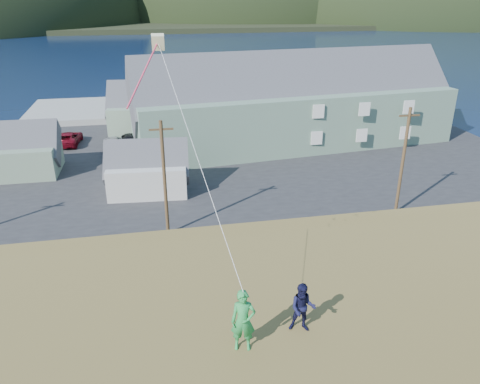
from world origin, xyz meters
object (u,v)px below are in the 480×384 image
Objects in this scene: shed_white at (148,169)px; kite_flyer_navy at (303,308)px; wharf at (124,109)px; shed_palegreen_near at (13,152)px; lodge at (294,102)px; shed_palegreen_far at (156,109)px; kite_flyer_green at (243,321)px.

shed_white is 28.95m from kite_flyer_navy.
wharf is at bearing 100.18° from shed_white.
kite_flyer_navy reaches higher than shed_palegreen_near.
kite_flyer_navy is at bearing -76.71° from shed_white.
lodge is 19.94m from shed_white.
shed_white is 4.82× the size of kite_flyer_navy.
shed_palegreen_far is at bearing 41.74° from shed_palegreen_near.
lodge is at bearing -20.34° from shed_palegreen_far.
lodge reaches higher than kite_flyer_navy.
lodge is at bearing 38.52° from shed_white.
wharf is 3.05× the size of shed_palegreen_near.
kite_flyer_green is 1.85m from kite_flyer_navy.
shed_palegreen_far is at bearing 111.13° from kite_flyer_navy.
wharf is 0.71× the size of lodge.
lodge reaches higher than wharf.
kite_flyer_green reaches higher than wharf.
lodge is 19.93× the size of kite_flyer_green.
kite_flyer_green is (1.12, -47.12, 5.18)m from shed_palegreen_far.
kite_flyer_navy is (-12.05, -39.08, 3.16)m from lodge.
shed_white reaches higher than wharf.
shed_white is 18.76m from shed_palegreen_far.
kite_flyer_green is at bearing -66.50° from shed_palegreen_near.
shed_white is at bearing 106.29° from kite_flyer_green.
shed_palegreen_near is (-28.71, -4.39, -2.47)m from lodge.
kite_flyer_navy reaches higher than wharf.
kite_flyer_green is at bearing -84.60° from wharf.
kite_flyer_navy is at bearing -79.74° from shed_palegreen_far.
lodge reaches higher than shed_white.
kite_flyer_green reaches higher than shed_white.
kite_flyer_green is (5.56, -58.79, 7.66)m from wharf.
shed_palegreen_near is at bearing 133.21° from kite_flyer_navy.
kite_flyer_navy is (2.92, -46.72, 5.03)m from shed_palegreen_far.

